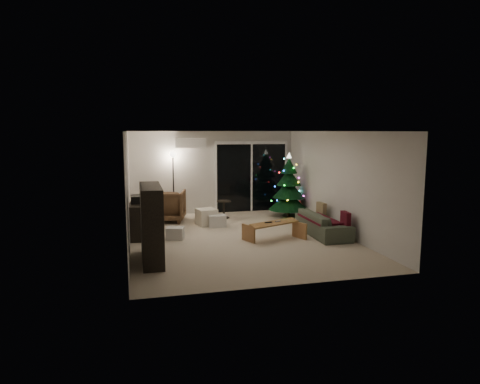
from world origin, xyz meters
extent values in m
plane|color=beige|center=(0.00, 0.00, 0.00)|extent=(6.50, 6.50, 0.00)
plane|color=white|center=(0.00, 0.00, 2.50)|extent=(6.50, 6.50, 0.00)
cube|color=silver|center=(0.00, 3.25, 1.25)|extent=(5.00, 0.02, 2.50)
cube|color=silver|center=(0.00, -3.25, 1.25)|extent=(5.00, 0.02, 2.50)
cube|color=silver|center=(-2.50, 0.00, 1.25)|extent=(0.02, 6.50, 2.50)
cube|color=silver|center=(2.50, 0.00, 1.25)|extent=(0.02, 6.50, 2.50)
cube|color=black|center=(1.20, 3.23, 1.05)|extent=(2.20, 0.02, 2.10)
cube|color=white|center=(-0.70, 3.13, 2.15)|extent=(0.90, 0.22, 0.28)
cube|color=#3F3833|center=(1.20, 3.75, -0.05)|extent=(2.60, 1.00, 0.10)
cube|color=white|center=(1.20, 4.15, 0.50)|extent=(2.20, 0.06, 1.00)
cube|color=black|center=(-2.25, 0.75, 0.41)|extent=(0.65, 1.36, 0.81)
cube|color=black|center=(-2.25, 0.75, 0.90)|extent=(0.41, 0.49, 0.17)
imported|color=brown|center=(-1.49, 2.30, 0.44)|extent=(1.14, 1.16, 0.88)
cube|color=beige|center=(-0.51, 1.56, 0.22)|extent=(0.58, 0.58, 0.44)
cube|color=silver|center=(-1.48, 0.23, 0.14)|extent=(0.46, 0.40, 0.28)
cube|color=silver|center=(-0.27, 1.28, 0.16)|extent=(0.47, 0.36, 0.31)
cylinder|color=black|center=(0.14, 2.36, 0.26)|extent=(0.54, 0.54, 0.51)
cylinder|color=black|center=(-1.24, 3.05, 0.93)|extent=(0.30, 0.30, 1.86)
imported|color=#4B5344|center=(2.05, -0.21, 0.27)|extent=(0.76, 1.89, 0.55)
cube|color=#4E131B|center=(1.95, -0.21, 0.40)|extent=(0.59, 1.36, 0.05)
cube|color=#97845C|center=(2.30, 0.44, 0.50)|extent=(0.14, 0.37, 0.36)
cube|color=#4E131B|center=(2.30, -0.86, 0.50)|extent=(0.13, 0.37, 0.36)
cube|color=black|center=(0.60, -0.39, 0.42)|extent=(0.16, 0.05, 0.02)
cube|color=slate|center=(0.85, -0.34, 0.42)|extent=(0.16, 0.09, 0.02)
cone|color=black|center=(2.02, 2.09, 0.94)|extent=(1.23, 1.23, 1.89)
camera|label=1|loc=(-2.37, -9.57, 2.51)|focal=32.00mm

